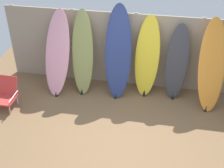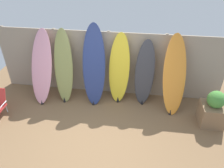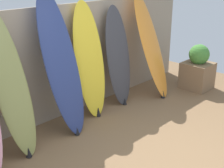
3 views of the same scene
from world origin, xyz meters
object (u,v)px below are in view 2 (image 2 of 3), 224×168
at_px(surfboard_yellow_3, 119,70).
at_px(planter_box, 213,110).
at_px(surfboard_olive_1, 64,67).
at_px(surfboard_navy_2, 94,66).
at_px(surfboard_charcoal_4, 145,74).
at_px(surfboard_pink_0, 42,67).
at_px(surfboard_orange_5, 174,76).

xyz_separation_m(surfboard_yellow_3, planter_box, (2.28, -0.69, -0.52)).
height_order(surfboard_olive_1, surfboard_navy_2, surfboard_navy_2).
relative_size(surfboard_yellow_3, surfboard_charcoal_4, 1.07).
bearing_deg(surfboard_navy_2, surfboard_charcoal_4, 4.08).
xyz_separation_m(surfboard_yellow_3, surfboard_charcoal_4, (0.65, -0.02, -0.06)).
bearing_deg(surfboard_navy_2, surfboard_pink_0, -176.22).
height_order(surfboard_pink_0, surfboard_olive_1, surfboard_olive_1).
bearing_deg(surfboard_charcoal_4, surfboard_navy_2, -175.92).
xyz_separation_m(surfboard_yellow_3, surfboard_orange_5, (1.37, -0.18, 0.03)).
bearing_deg(surfboard_olive_1, planter_box, -8.71).
height_order(surfboard_olive_1, surfboard_yellow_3, surfboard_olive_1).
distance_m(surfboard_pink_0, surfboard_yellow_3, 2.02).
xyz_separation_m(surfboard_pink_0, surfboard_orange_5, (3.38, 0.01, 0.01)).
bearing_deg(planter_box, surfboard_navy_2, 168.78).
bearing_deg(surfboard_orange_5, surfboard_charcoal_4, 166.71).
height_order(surfboard_orange_5, planter_box, surfboard_orange_5).
bearing_deg(surfboard_orange_5, surfboard_navy_2, 177.80).
bearing_deg(surfboard_olive_1, surfboard_navy_2, 0.59).
relative_size(surfboard_olive_1, surfboard_yellow_3, 1.03).
relative_size(surfboard_olive_1, surfboard_orange_5, 1.00).
bearing_deg(planter_box, surfboard_charcoal_4, 157.59).
xyz_separation_m(surfboard_pink_0, surfboard_olive_1, (0.57, 0.08, 0.01)).
xyz_separation_m(surfboard_navy_2, surfboard_charcoal_4, (1.29, 0.09, -0.17)).
bearing_deg(surfboard_olive_1, surfboard_orange_5, -1.39).
distance_m(surfboard_pink_0, surfboard_olive_1, 0.57).
relative_size(surfboard_olive_1, surfboard_navy_2, 0.92).
relative_size(surfboard_pink_0, surfboard_yellow_3, 1.01).
bearing_deg(surfboard_charcoal_4, surfboard_orange_5, -13.29).
bearing_deg(surfboard_navy_2, surfboard_yellow_3, 9.65).
bearing_deg(planter_box, surfboard_pink_0, 173.52).
height_order(surfboard_yellow_3, planter_box, surfboard_yellow_3).
distance_m(surfboard_olive_1, surfboard_yellow_3, 1.45).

